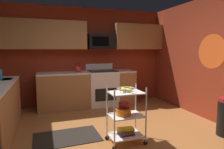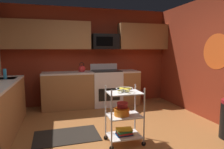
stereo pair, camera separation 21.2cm
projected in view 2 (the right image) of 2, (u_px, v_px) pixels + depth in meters
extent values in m
cube|color=#995B2D|center=(114.00, 141.00, 3.29)|extent=(4.40, 4.80, 0.04)
cube|color=maroon|center=(90.00, 57.00, 5.45)|extent=(4.52, 0.06, 2.60)
cylinder|color=#E5591E|center=(216.00, 52.00, 3.94)|extent=(0.00, 0.71, 0.71)
cube|color=#9E6B3D|center=(92.00, 89.00, 5.24)|extent=(2.52, 0.60, 0.88)
cube|color=silver|center=(92.00, 72.00, 5.18)|extent=(2.52, 0.60, 0.04)
cube|color=#B7BABC|center=(5.00, 82.00, 3.97)|extent=(0.44, 0.36, 0.16)
cube|color=white|center=(106.00, 88.00, 5.34)|extent=(0.76, 0.64, 0.92)
cube|color=black|center=(109.00, 95.00, 5.05)|extent=(0.56, 0.01, 0.32)
cube|color=white|center=(104.00, 67.00, 5.55)|extent=(0.76, 0.06, 0.18)
cube|color=black|center=(106.00, 71.00, 5.29)|extent=(0.72, 0.60, 0.02)
cube|color=#9E6B3D|center=(46.00, 35.00, 4.90)|extent=(2.19, 0.33, 0.70)
cube|color=#9E6B3D|center=(143.00, 37.00, 5.59)|extent=(1.41, 0.33, 0.70)
cube|color=black|center=(105.00, 42.00, 5.29)|extent=(0.70, 0.38, 0.40)
cube|color=black|center=(105.00, 41.00, 5.09)|extent=(0.44, 0.01, 0.24)
cylinder|color=silver|center=(112.00, 120.00, 2.89)|extent=(0.02, 0.02, 0.88)
cylinder|color=black|center=(112.00, 148.00, 2.94)|extent=(0.07, 0.02, 0.07)
cylinder|color=silver|center=(144.00, 116.00, 3.03)|extent=(0.02, 0.02, 0.88)
cylinder|color=black|center=(144.00, 144.00, 3.08)|extent=(0.07, 0.02, 0.07)
cylinder|color=silver|center=(106.00, 112.00, 3.24)|extent=(0.02, 0.02, 0.88)
cylinder|color=black|center=(106.00, 138.00, 3.29)|extent=(0.07, 0.02, 0.07)
cylinder|color=silver|center=(135.00, 109.00, 3.38)|extent=(0.02, 0.02, 0.88)
cylinder|color=black|center=(135.00, 134.00, 3.43)|extent=(0.07, 0.02, 0.07)
cube|color=silver|center=(124.00, 135.00, 3.18)|extent=(0.52, 0.37, 0.02)
cube|color=silver|center=(124.00, 116.00, 3.14)|extent=(0.52, 0.37, 0.02)
cube|color=silver|center=(124.00, 93.00, 3.09)|extent=(0.52, 0.37, 0.02)
torus|color=silver|center=(124.00, 88.00, 3.08)|extent=(0.27, 0.27, 0.01)
cylinder|color=silver|center=(124.00, 92.00, 3.09)|extent=(0.12, 0.12, 0.02)
ellipsoid|color=yellow|center=(127.00, 89.00, 3.11)|extent=(0.17, 0.09, 0.04)
ellipsoid|color=yellow|center=(123.00, 89.00, 3.12)|extent=(0.09, 0.17, 0.04)
ellipsoid|color=yellow|center=(122.00, 90.00, 3.06)|extent=(0.17, 0.09, 0.04)
ellipsoid|color=yellow|center=(126.00, 90.00, 3.04)|extent=(0.09, 0.17, 0.04)
cylinder|color=orange|center=(122.00, 112.00, 3.12)|extent=(0.24, 0.24, 0.11)
torus|color=orange|center=(122.00, 109.00, 3.11)|extent=(0.25, 0.25, 0.01)
cylinder|color=maroon|center=(122.00, 105.00, 3.15)|extent=(0.17, 0.17, 0.08)
torus|color=maroon|center=(122.00, 103.00, 3.14)|extent=(0.18, 0.18, 0.01)
cube|color=#1E4C8C|center=(124.00, 134.00, 3.17)|extent=(0.26, 0.16, 0.02)
cube|color=#B22626|center=(124.00, 133.00, 3.17)|extent=(0.23, 0.18, 0.03)
cube|color=#26723F|center=(124.00, 131.00, 3.17)|extent=(0.24, 0.18, 0.03)
cube|color=gold|center=(124.00, 129.00, 3.16)|extent=(0.27, 0.17, 0.03)
sphere|color=red|center=(82.00, 69.00, 5.10)|extent=(0.18, 0.18, 0.18)
sphere|color=black|center=(82.00, 66.00, 5.09)|extent=(0.03, 0.03, 0.03)
cone|color=red|center=(85.00, 68.00, 5.12)|extent=(0.09, 0.04, 0.06)
torus|color=black|center=(82.00, 65.00, 5.09)|extent=(0.12, 0.01, 0.12)
cylinder|color=#2D8CBF|center=(5.00, 74.00, 3.87)|extent=(0.06, 0.06, 0.20)
cube|color=black|center=(67.00, 136.00, 3.43)|extent=(1.12, 0.73, 0.01)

